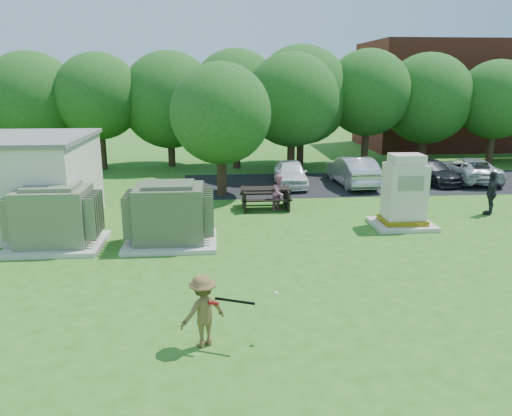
{
  "coord_description": "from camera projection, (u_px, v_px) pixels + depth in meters",
  "views": [
    {
      "loc": [
        -1.24,
        -11.46,
        5.38
      ],
      "look_at": [
        0.0,
        4.0,
        1.3
      ],
      "focal_mm": 35.0,
      "sensor_mm": 36.0,
      "label": 1
    }
  ],
  "objects": [
    {
      "name": "brick_building",
      "position": [
        462.0,
        95.0,
        38.91
      ],
      "size": [
        15.0,
        8.0,
        8.0
      ],
      "primitive_type": "cube",
      "color": "maroon",
      "rests_on": "ground"
    },
    {
      "name": "tree_row",
      "position": [
        266.0,
        98.0,
        29.42
      ],
      "size": [
        41.3,
        13.3,
        7.3
      ],
      "color": "#47301E",
      "rests_on": "ground"
    },
    {
      "name": "transformer_left",
      "position": [
        54.0,
        218.0,
        16.1
      ],
      "size": [
        3.0,
        2.4,
        2.07
      ],
      "color": "beige",
      "rests_on": "ground"
    },
    {
      "name": "car_silver_b",
      "position": [
        468.0,
        169.0,
        26.4
      ],
      "size": [
        2.45,
        4.73,
        1.28
      ],
      "primitive_type": "imported",
      "rotation": [
        0.0,
        0.0,
        3.07
      ],
      "color": "#B7B7BC",
      "rests_on": "ground"
    },
    {
      "name": "batting_equipment",
      "position": [
        238.0,
        300.0,
        10.08
      ],
      "size": [
        1.45,
        0.45,
        0.11
      ],
      "color": "black",
      "rests_on": "ground"
    },
    {
      "name": "generator_cabinet",
      "position": [
        404.0,
        195.0,
        18.27
      ],
      "size": [
        2.21,
        1.81,
        2.7
      ],
      "color": "beige",
      "rests_on": "ground"
    },
    {
      "name": "transformer_right",
      "position": [
        170.0,
        216.0,
        16.39
      ],
      "size": [
        3.0,
        2.4,
        2.07
      ],
      "color": "beige",
      "rests_on": "ground"
    },
    {
      "name": "ground",
      "position": [
        269.0,
        298.0,
        12.51
      ],
      "size": [
        120.0,
        120.0,
        0.0
      ],
      "primitive_type": "plane",
      "color": "#2D6619",
      "rests_on": "ground"
    },
    {
      "name": "person_at_picnic",
      "position": [
        279.0,
        193.0,
        20.6
      ],
      "size": [
        0.93,
        0.92,
        1.51
      ],
      "primitive_type": "imported",
      "rotation": [
        0.0,
        0.0,
        0.73
      ],
      "color": "#CF6D8C",
      "rests_on": "ground"
    },
    {
      "name": "parking_strip",
      "position": [
        375.0,
        183.0,
        26.06
      ],
      "size": [
        20.0,
        6.0,
        0.01
      ],
      "primitive_type": "cube",
      "color": "#232326",
      "rests_on": "ground"
    },
    {
      "name": "car_silver_a",
      "position": [
        353.0,
        171.0,
        25.39
      ],
      "size": [
        1.84,
        4.59,
        1.49
      ],
      "primitive_type": "imported",
      "rotation": [
        0.0,
        0.0,
        3.2
      ],
      "color": "#A7A8AC",
      "rests_on": "ground"
    },
    {
      "name": "car_dark",
      "position": [
        431.0,
        171.0,
        26.12
      ],
      "size": [
        2.71,
        4.41,
        1.19
      ],
      "primitive_type": "imported",
      "rotation": [
        0.0,
        0.0,
        0.27
      ],
      "color": "black",
      "rests_on": "ground"
    },
    {
      "name": "picnic_table",
      "position": [
        265.0,
        196.0,
        20.94
      ],
      "size": [
        2.07,
        1.55,
        0.89
      ],
      "color": "black",
      "rests_on": "ground"
    },
    {
      "name": "person_walking_right",
      "position": [
        491.0,
        193.0,
        19.95
      ],
      "size": [
        1.0,
        1.07,
        1.77
      ],
      "primitive_type": "imported",
      "rotation": [
        0.0,
        0.0,
        4.01
      ],
      "color": "black",
      "rests_on": "ground"
    },
    {
      "name": "car_white",
      "position": [
        291.0,
        173.0,
        25.24
      ],
      "size": [
        1.75,
        3.91,
        1.31
      ],
      "primitive_type": "imported",
      "rotation": [
        0.0,
        0.0,
        -0.05
      ],
      "color": "white",
      "rests_on": "ground"
    },
    {
      "name": "batter",
      "position": [
        203.0,
        311.0,
        10.15
      ],
      "size": [
        1.14,
        0.99,
        1.54
      ],
      "primitive_type": "imported",
      "rotation": [
        0.0,
        0.0,
        3.67
      ],
      "color": "brown",
      "rests_on": "ground"
    }
  ]
}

